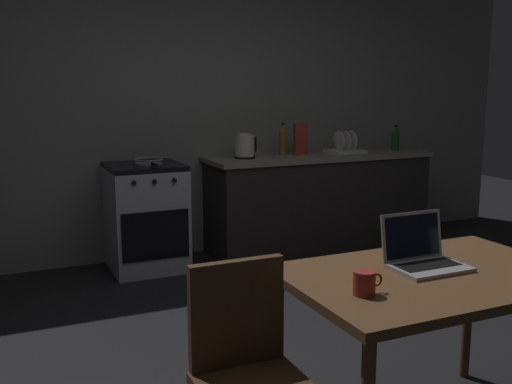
# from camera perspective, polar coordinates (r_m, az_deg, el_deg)

# --- Properties ---
(ground_plane) EXTENTS (12.00, 12.00, 0.00)m
(ground_plane) POSITION_cam_1_polar(r_m,az_deg,el_deg) (3.52, 6.29, -15.60)
(ground_plane) COLOR black
(back_wall) EXTENTS (6.40, 0.10, 2.64)m
(back_wall) POSITION_cam_1_polar(r_m,az_deg,el_deg) (5.49, -3.67, 8.07)
(back_wall) COLOR gray
(back_wall) RESTS_ON ground_plane
(kitchen_counter) EXTENTS (2.16, 0.64, 0.89)m
(kitchen_counter) POSITION_cam_1_polar(r_m,az_deg,el_deg) (5.65, 6.01, -0.83)
(kitchen_counter) COLOR #282623
(kitchen_counter) RESTS_ON ground_plane
(stove_oven) EXTENTS (0.60, 0.62, 0.89)m
(stove_oven) POSITION_cam_1_polar(r_m,az_deg,el_deg) (5.03, -10.50, -2.36)
(stove_oven) COLOR #B7BABF
(stove_oven) RESTS_ON ground_plane
(dining_table) EXTENTS (1.23, 0.81, 0.75)m
(dining_table) POSITION_cam_1_polar(r_m,az_deg,el_deg) (2.66, 16.47, -9.02)
(dining_table) COLOR brown
(dining_table) RESTS_ON ground_plane
(chair) EXTENTS (0.40, 0.40, 0.88)m
(chair) POSITION_cam_1_polar(r_m,az_deg,el_deg) (2.30, -0.82, -16.25)
(chair) COLOR #4C331E
(chair) RESTS_ON ground_plane
(laptop) EXTENTS (0.32, 0.26, 0.23)m
(laptop) POSITION_cam_1_polar(r_m,az_deg,el_deg) (2.69, 15.79, -6.02)
(laptop) COLOR #99999E
(laptop) RESTS_ON dining_table
(electric_kettle) EXTENTS (0.20, 0.18, 0.22)m
(electric_kettle) POSITION_cam_1_polar(r_m,az_deg,el_deg) (5.23, -1.07, 4.39)
(electric_kettle) COLOR black
(electric_kettle) RESTS_ON kitchen_counter
(bottle) EXTENTS (0.08, 0.08, 0.25)m
(bottle) POSITION_cam_1_polar(r_m,az_deg,el_deg) (5.99, 13.24, 5.01)
(bottle) COLOR #19592D
(bottle) RESTS_ON kitchen_counter
(frying_pan) EXTENTS (0.25, 0.42, 0.05)m
(frying_pan) POSITION_cam_1_polar(r_m,az_deg,el_deg) (4.93, -10.26, 2.92)
(frying_pan) COLOR gray
(frying_pan) RESTS_ON stove_oven
(coffee_mug) EXTENTS (0.12, 0.09, 0.09)m
(coffee_mug) POSITION_cam_1_polar(r_m,az_deg,el_deg) (2.30, 10.39, -8.57)
(coffee_mug) COLOR #9E2D28
(coffee_mug) RESTS_ON dining_table
(cereal_box) EXTENTS (0.13, 0.05, 0.29)m
(cereal_box) POSITION_cam_1_polar(r_m,az_deg,el_deg) (5.49, 4.31, 5.07)
(cereal_box) COLOR #B2382D
(cereal_box) RESTS_ON kitchen_counter
(dish_rack) EXTENTS (0.34, 0.26, 0.21)m
(dish_rack) POSITION_cam_1_polar(r_m,az_deg,el_deg) (5.72, 8.55, 4.21)
(dish_rack) COLOR silver
(dish_rack) RESTS_ON kitchen_counter
(bottle_b) EXTENTS (0.07, 0.07, 0.30)m
(bottle_b) POSITION_cam_1_polar(r_m,az_deg,el_deg) (5.47, 2.58, 5.02)
(bottle_b) COLOR #8C601E
(bottle_b) RESTS_ON kitchen_counter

